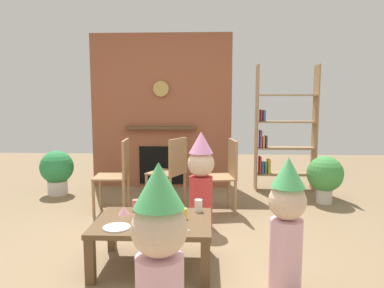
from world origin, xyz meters
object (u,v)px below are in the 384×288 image
at_px(paper_plate_rear, 117,227).
at_px(child_in_pink, 287,221).
at_px(dining_chair_right, 225,171).
at_px(bookshelf, 281,135).
at_px(paper_cup_near_right, 198,206).
at_px(potted_plant_tall, 325,175).
at_px(paper_cup_center, 136,205).
at_px(paper_cup_far_left, 157,209).
at_px(paper_plate_front, 144,224).
at_px(dining_chair_middle, 172,168).
at_px(birthday_cake_slice, 124,210).
at_px(dining_chair_left, 118,171).
at_px(paper_cup_near_left, 183,214).
at_px(child_with_cone_hat, 160,258).
at_px(potted_plant_short, 57,170).
at_px(coffee_table, 153,227).
at_px(child_by_the_chairs, 201,177).

relative_size(paper_plate_rear, child_in_pink, 0.22).
bearing_deg(dining_chair_right, bookshelf, -137.00).
height_order(paper_cup_near_right, potted_plant_tall, potted_plant_tall).
relative_size(paper_cup_near_right, paper_cup_center, 1.10).
height_order(paper_cup_far_left, paper_plate_rear, paper_cup_far_left).
distance_m(paper_plate_front, dining_chair_right, 1.78).
height_order(bookshelf, dining_chair_middle, bookshelf).
xyz_separation_m(bookshelf, birthday_cake_slice, (-1.84, -2.53, -0.41)).
distance_m(paper_cup_far_left, dining_chair_left, 1.51).
bearing_deg(paper_cup_near_left, dining_chair_middle, 98.76).
bearing_deg(birthday_cake_slice, child_with_cone_hat, -68.71).
xyz_separation_m(paper_plate_front, potted_plant_short, (-1.70, 2.35, -0.04)).
distance_m(paper_plate_front, child_in_pink, 1.10).
distance_m(paper_cup_far_left, potted_plant_tall, 2.71).
bearing_deg(potted_plant_tall, bookshelf, 122.47).
bearing_deg(potted_plant_tall, dining_chair_right, -161.98).
relative_size(paper_cup_center, potted_plant_short, 0.15).
xyz_separation_m(birthday_cake_slice, dining_chair_middle, (0.26, 1.56, 0.08)).
bearing_deg(paper_cup_near_right, potted_plant_short, 136.86).
height_order(paper_cup_center, dining_chair_right, dining_chair_right).
height_order(coffee_table, paper_cup_near_right, paper_cup_near_right).
bearing_deg(paper_plate_front, child_in_pink, -10.73).
bearing_deg(paper_cup_near_left, paper_plate_rear, -153.58).
bearing_deg(birthday_cake_slice, potted_plant_short, 125.07).
bearing_deg(child_in_pink, dining_chair_middle, -45.51).
distance_m(paper_cup_near_right, dining_chair_middle, 1.50).
xyz_separation_m(coffee_table, dining_chair_right, (0.66, 1.52, 0.17)).
bearing_deg(dining_chair_middle, paper_plate_front, 115.18).
height_order(bookshelf, paper_plate_front, bookshelf).
distance_m(coffee_table, child_by_the_chairs, 1.05).
bearing_deg(paper_cup_center, paper_plate_front, -69.24).
bearing_deg(paper_cup_near_left, paper_cup_center, 154.29).
distance_m(paper_plate_front, dining_chair_left, 1.71).
relative_size(coffee_table, paper_cup_far_left, 9.32).
bearing_deg(bookshelf, birthday_cake_slice, -125.93).
bearing_deg(coffee_table, dining_chair_right, 66.38).
bearing_deg(bookshelf, paper_cup_near_left, -116.72).
xyz_separation_m(child_by_the_chairs, dining_chair_middle, (-0.39, 0.74, -0.04)).
relative_size(bookshelf, paper_plate_rear, 8.93).
relative_size(paper_plate_rear, birthday_cake_slice, 2.13).
relative_size(coffee_table, potted_plant_short, 1.48).
height_order(paper_plate_rear, dining_chair_right, dining_chair_right).
distance_m(paper_plate_rear, birthday_cake_slice, 0.34).
height_order(child_with_cone_hat, dining_chair_middle, child_with_cone_hat).
xyz_separation_m(paper_cup_near_left, child_by_the_chairs, (0.13, 0.91, 0.11)).
distance_m(bookshelf, paper_plate_front, 3.25).
relative_size(dining_chair_left, dining_chair_middle, 1.00).
height_order(dining_chair_right, potted_plant_tall, dining_chair_right).
bearing_deg(dining_chair_left, paper_cup_center, 106.98).
distance_m(dining_chair_middle, potted_plant_short, 1.83).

